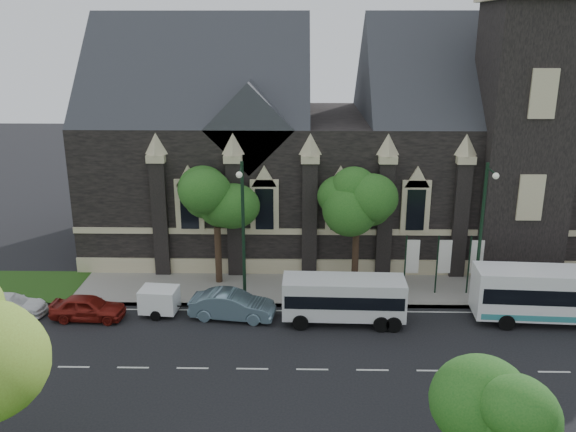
{
  "coord_description": "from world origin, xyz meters",
  "views": [
    {
      "loc": [
        -0.71,
        -26.41,
        16.31
      ],
      "look_at": [
        -1.33,
        6.0,
        6.15
      ],
      "focal_mm": 37.59,
      "sensor_mm": 36.0,
      "label": 1
    }
  ],
  "objects_px": {
    "car_far_red": "(88,308)",
    "street_lamp_mid": "(243,227)",
    "street_lamp_near": "(482,229)",
    "banner_flag_left": "(410,260)",
    "banner_flag_center": "(442,260)",
    "tour_coach": "(574,295)",
    "banner_flag_right": "(474,260)",
    "car_far_white": "(10,305)",
    "tree_walk_right": "(360,199)",
    "shuttle_bus": "(344,297)",
    "tree_walk_left": "(220,200)",
    "tree_park_east": "(508,402)",
    "box_trailer": "(159,300)",
    "sedan": "(232,305)"
  },
  "relations": [
    {
      "from": "banner_flag_right",
      "to": "shuttle_bus",
      "type": "bearing_deg",
      "value": -155.44
    },
    {
      "from": "tree_walk_right",
      "to": "box_trailer",
      "type": "bearing_deg",
      "value": -158.46
    },
    {
      "from": "tree_walk_left",
      "to": "street_lamp_mid",
      "type": "height_order",
      "value": "street_lamp_mid"
    },
    {
      "from": "tree_park_east",
      "to": "sedan",
      "type": "xyz_separation_m",
      "value": [
        -10.75,
        14.85,
        -3.8
      ]
    },
    {
      "from": "street_lamp_near",
      "to": "banner_flag_left",
      "type": "distance_m",
      "value": 4.99
    },
    {
      "from": "car_far_white",
      "to": "banner_flag_left",
      "type": "bearing_deg",
      "value": -81.53
    },
    {
      "from": "tree_walk_left",
      "to": "street_lamp_near",
      "type": "bearing_deg",
      "value": -12.87
    },
    {
      "from": "box_trailer",
      "to": "banner_flag_center",
      "type": "bearing_deg",
      "value": 15.39
    },
    {
      "from": "tree_walk_right",
      "to": "street_lamp_near",
      "type": "height_order",
      "value": "street_lamp_near"
    },
    {
      "from": "banner_flag_center",
      "to": "tour_coach",
      "type": "xyz_separation_m",
      "value": [
        6.7,
        -3.71,
        -0.62
      ]
    },
    {
      "from": "tree_walk_right",
      "to": "tour_coach",
      "type": "height_order",
      "value": "tree_walk_right"
    },
    {
      "from": "car_far_red",
      "to": "tree_walk_left",
      "type": "bearing_deg",
      "value": -50.44
    },
    {
      "from": "street_lamp_near",
      "to": "street_lamp_mid",
      "type": "bearing_deg",
      "value": 180.0
    },
    {
      "from": "tree_park_east",
      "to": "tree_walk_left",
      "type": "bearing_deg",
      "value": 120.87
    },
    {
      "from": "tour_coach",
      "to": "banner_flag_left",
      "type": "bearing_deg",
      "value": 160.3
    },
    {
      "from": "banner_flag_left",
      "to": "tour_coach",
      "type": "bearing_deg",
      "value": -23.11
    },
    {
      "from": "banner_flag_right",
      "to": "car_far_white",
      "type": "relative_size",
      "value": 0.92
    },
    {
      "from": "banner_flag_center",
      "to": "banner_flag_right",
      "type": "height_order",
      "value": "same"
    },
    {
      "from": "banner_flag_center",
      "to": "shuttle_bus",
      "type": "xyz_separation_m",
      "value": [
        -6.39,
        -3.83,
        -0.83
      ]
    },
    {
      "from": "street_lamp_mid",
      "to": "banner_flag_center",
      "type": "relative_size",
      "value": 2.25
    },
    {
      "from": "banner_flag_left",
      "to": "shuttle_bus",
      "type": "xyz_separation_m",
      "value": [
        -4.39,
        -3.83,
        -0.83
      ]
    },
    {
      "from": "car_far_white",
      "to": "tour_coach",
      "type": "bearing_deg",
      "value": -90.05
    },
    {
      "from": "tree_walk_left",
      "to": "banner_flag_center",
      "type": "height_order",
      "value": "tree_walk_left"
    },
    {
      "from": "shuttle_bus",
      "to": "box_trailer",
      "type": "height_order",
      "value": "shuttle_bus"
    },
    {
      "from": "tree_walk_left",
      "to": "street_lamp_near",
      "type": "height_order",
      "value": "street_lamp_near"
    },
    {
      "from": "shuttle_bus",
      "to": "tree_walk_left",
      "type": "bearing_deg",
      "value": 145.9
    },
    {
      "from": "banner_flag_left",
      "to": "car_far_red",
      "type": "xyz_separation_m",
      "value": [
        -19.27,
        -3.77,
        -1.65
      ]
    },
    {
      "from": "street_lamp_near",
      "to": "banner_flag_center",
      "type": "bearing_deg",
      "value": 131.93
    },
    {
      "from": "tree_walk_left",
      "to": "car_far_white",
      "type": "xyz_separation_m",
      "value": [
        -12.0,
        -5.0,
        -5.11
      ]
    },
    {
      "from": "banner_flag_right",
      "to": "car_far_white",
      "type": "xyz_separation_m",
      "value": [
        -28.09,
        -3.29,
        -1.75
      ]
    },
    {
      "from": "banner_flag_center",
      "to": "shuttle_bus",
      "type": "distance_m",
      "value": 7.49
    },
    {
      "from": "shuttle_bus",
      "to": "car_far_white",
      "type": "distance_m",
      "value": 19.73
    },
    {
      "from": "car_far_red",
      "to": "shuttle_bus",
      "type": "bearing_deg",
      "value": -87.97
    },
    {
      "from": "shuttle_bus",
      "to": "car_far_white",
      "type": "bearing_deg",
      "value": -179.95
    },
    {
      "from": "banner_flag_center",
      "to": "box_trailer",
      "type": "relative_size",
      "value": 1.26
    },
    {
      "from": "banner_flag_left",
      "to": "shuttle_bus",
      "type": "relative_size",
      "value": 0.57
    },
    {
      "from": "street_lamp_near",
      "to": "tree_walk_left",
      "type": "bearing_deg",
      "value": 167.13
    },
    {
      "from": "street_lamp_near",
      "to": "banner_flag_left",
      "type": "xyz_separation_m",
      "value": [
        -3.71,
        1.91,
        -2.73
      ]
    },
    {
      "from": "tree_walk_left",
      "to": "car_far_white",
      "type": "height_order",
      "value": "tree_walk_left"
    },
    {
      "from": "car_far_red",
      "to": "street_lamp_mid",
      "type": "bearing_deg",
      "value": -76.01
    },
    {
      "from": "tree_walk_left",
      "to": "banner_flag_right",
      "type": "height_order",
      "value": "tree_walk_left"
    },
    {
      "from": "banner_flag_left",
      "to": "banner_flag_center",
      "type": "height_order",
      "value": "same"
    },
    {
      "from": "banner_flag_left",
      "to": "street_lamp_mid",
      "type": "bearing_deg",
      "value": -169.5
    },
    {
      "from": "tree_walk_right",
      "to": "tour_coach",
      "type": "bearing_deg",
      "value": -24.74
    },
    {
      "from": "tour_coach",
      "to": "banner_flag_center",
      "type": "bearing_deg",
      "value": 154.41
    },
    {
      "from": "tree_walk_right",
      "to": "shuttle_bus",
      "type": "relative_size",
      "value": 1.11
    },
    {
      "from": "street_lamp_near",
      "to": "banner_flag_center",
      "type": "xyz_separation_m",
      "value": [
        -1.71,
        1.91,
        -2.73
      ]
    },
    {
      "from": "sedan",
      "to": "car_far_red",
      "type": "relative_size",
      "value": 1.15
    },
    {
      "from": "car_far_red",
      "to": "car_far_white",
      "type": "height_order",
      "value": "car_far_red"
    },
    {
      "from": "tree_walk_left",
      "to": "tour_coach",
      "type": "bearing_deg",
      "value": -14.6
    }
  ]
}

